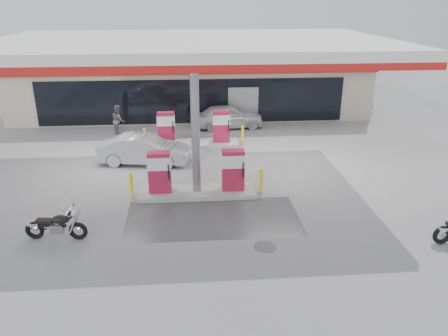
% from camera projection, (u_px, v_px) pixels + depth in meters
% --- Properties ---
extents(ground, '(90.00, 90.00, 0.00)m').
position_uv_depth(ground, '(198.00, 219.00, 15.14)').
color(ground, gray).
rests_on(ground, ground).
extents(wet_patch, '(6.00, 3.00, 0.00)m').
position_uv_depth(wet_patch, '(213.00, 218.00, 15.18)').
color(wet_patch, '#4C4C4F').
rests_on(wet_patch, ground).
extents(drain_cover, '(0.70, 0.70, 0.01)m').
position_uv_depth(drain_cover, '(265.00, 247.00, 13.44)').
color(drain_cover, '#38383A').
rests_on(drain_cover, ground).
extents(store_building, '(22.00, 8.22, 4.00)m').
position_uv_depth(store_building, '(192.00, 79.00, 29.18)').
color(store_building, beige).
rests_on(store_building, ground).
extents(canopy, '(16.00, 10.02, 5.51)m').
position_uv_depth(canopy, '(192.00, 47.00, 17.84)').
color(canopy, silver).
rests_on(canopy, ground).
extents(pump_island_near, '(5.14, 1.30, 1.78)m').
position_uv_depth(pump_island_near, '(197.00, 178.00, 16.74)').
color(pump_island_near, '#9E9E99').
rests_on(pump_island_near, ground).
extents(pump_island_far, '(5.14, 1.30, 1.78)m').
position_uv_depth(pump_island_far, '(194.00, 132.00, 22.30)').
color(pump_island_far, '#9E9E99').
rests_on(pump_island_far, ground).
extents(parked_motorcycle, '(2.00, 0.76, 1.02)m').
position_uv_depth(parked_motorcycle, '(57.00, 226.00, 13.71)').
color(parked_motorcycle, black).
rests_on(parked_motorcycle, ground).
extents(sedan_white, '(4.14, 1.98, 1.37)m').
position_uv_depth(sedan_white, '(228.00, 116.00, 25.35)').
color(sedan_white, silver).
rests_on(sedan_white, ground).
extents(attendant, '(0.85, 0.97, 1.69)m').
position_uv_depth(attendant, '(118.00, 120.00, 23.94)').
color(attendant, '#545358').
rests_on(attendant, ground).
extents(hatchback_silver, '(4.24, 2.01, 1.34)m').
position_uv_depth(hatchback_silver, '(144.00, 149.00, 19.91)').
color(hatchback_silver, '#A0A3A8').
rests_on(hatchback_silver, ground).
extents(parked_car_left, '(5.06, 3.09, 1.37)m').
position_uv_depth(parked_car_left, '(121.00, 107.00, 27.53)').
color(parked_car_left, '#152348').
rests_on(parked_car_left, ground).
extents(parked_car_right, '(4.35, 2.96, 1.11)m').
position_uv_depth(parked_car_right, '(345.00, 105.00, 28.67)').
color(parked_car_right, '#9EA1A6').
rests_on(parked_car_right, ground).
extents(biker_walking, '(1.01, 0.66, 1.59)m').
position_uv_depth(biker_walking, '(194.00, 112.00, 25.80)').
color(biker_walking, black).
rests_on(biker_walking, ground).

